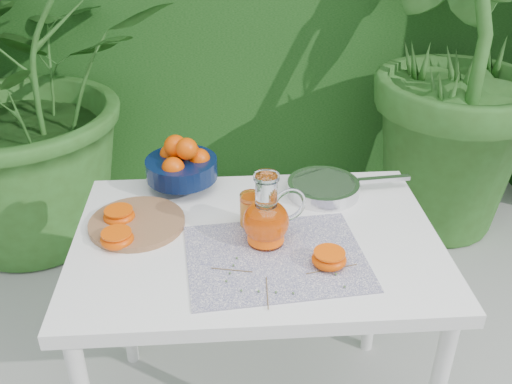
{
  "coord_description": "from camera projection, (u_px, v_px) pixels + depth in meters",
  "views": [
    {
      "loc": [
        -0.09,
        -1.37,
        1.64
      ],
      "look_at": [
        -0.0,
        -0.06,
        0.88
      ],
      "focal_mm": 40.0,
      "sensor_mm": 36.0,
      "label": 1
    }
  ],
  "objects": [
    {
      "name": "placemat",
      "position": [
        276.0,
        257.0,
        1.48
      ],
      "size": [
        0.49,
        0.4,
        0.0
      ],
      "primitive_type": "cube",
      "rotation": [
        0.0,
        0.0,
        0.09
      ],
      "color": "#0C0F48",
      "rests_on": "white_table"
    },
    {
      "name": "white_table",
      "position": [
        256.0,
        260.0,
        1.61
      ],
      "size": [
        1.0,
        0.7,
        0.75
      ],
      "color": "white",
      "rests_on": "ground"
    },
    {
      "name": "cutting_board",
      "position": [
        137.0,
        223.0,
        1.61
      ],
      "size": [
        0.29,
        0.29,
        0.02
      ],
      "primitive_type": "cylinder",
      "rotation": [
        0.0,
        0.0,
        -0.07
      ],
      "color": "#8D5D3F",
      "rests_on": "white_table"
    },
    {
      "name": "fruit_bowl",
      "position": [
        182.0,
        164.0,
        1.76
      ],
      "size": [
        0.29,
        0.29,
        0.18
      ],
      "color": "black",
      "rests_on": "white_table"
    },
    {
      "name": "juice_pitcher",
      "position": [
        267.0,
        219.0,
        1.5
      ],
      "size": [
        0.19,
        0.15,
        0.2
      ],
      "color": "white",
      "rests_on": "white_table"
    },
    {
      "name": "potted_plant_left",
      "position": [
        20.0,
        77.0,
        2.54
      ],
      "size": [
        2.17,
        2.17,
        1.62
      ],
      "primitive_type": "imported",
      "rotation": [
        0.0,
        0.0,
        0.46
      ],
      "color": "#2F5B1F",
      "rests_on": "ground"
    },
    {
      "name": "saute_pan",
      "position": [
        324.0,
        187.0,
        1.75
      ],
      "size": [
        0.4,
        0.24,
        0.04
      ],
      "color": "silver",
      "rests_on": "white_table"
    },
    {
      "name": "potted_plant_right",
      "position": [
        451.0,
        47.0,
        2.63
      ],
      "size": [
        2.31,
        2.31,
        1.8
      ],
      "primitive_type": "imported",
      "rotation": [
        0.0,
        0.0,
        1.93
      ],
      "color": "#2F5B1F",
      "rests_on": "ground"
    },
    {
      "name": "thyme_sprigs",
      "position": [
        279.0,
        276.0,
        1.4
      ],
      "size": [
        0.37,
        0.21,
        0.01
      ],
      "color": "brown",
      "rests_on": "white_table"
    },
    {
      "name": "juice_tumbler",
      "position": [
        251.0,
        210.0,
        1.59
      ],
      "size": [
        0.07,
        0.07,
        0.1
      ],
      "color": "white",
      "rests_on": "white_table"
    },
    {
      "name": "orange_halves",
      "position": [
        185.0,
        237.0,
        1.52
      ],
      "size": [
        0.66,
        0.34,
        0.04
      ],
      "color": "#DF3B02",
      "rests_on": "white_table"
    }
  ]
}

